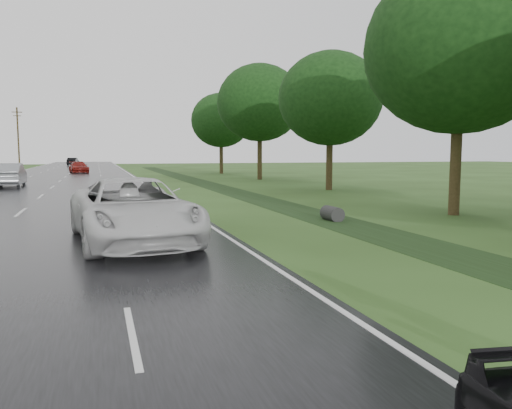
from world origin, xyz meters
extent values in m
cube|color=black|center=(0.00, 45.00, 0.02)|extent=(14.00, 180.00, 0.04)
cube|color=silver|center=(6.75, 45.00, 0.04)|extent=(0.12, 180.00, 0.01)
cube|color=silver|center=(0.00, 45.00, 0.04)|extent=(0.12, 180.00, 0.01)
cube|color=black|center=(11.50, 20.00, 0.00)|extent=(2.20, 120.00, 0.01)
cylinder|color=#2D2D2D|center=(11.50, 10.00, 0.25)|extent=(0.56, 1.00, 0.56)
cylinder|color=#332815|center=(-9.20, 85.00, 5.00)|extent=(0.26, 0.26, 10.00)
cube|color=#332815|center=(-9.20, 85.00, 9.20)|extent=(1.60, 0.12, 0.12)
cube|color=#332815|center=(-9.20, 85.00, 8.60)|extent=(1.20, 0.10, 0.10)
cylinder|color=#332815|center=(17.00, 10.00, 1.92)|extent=(0.44, 0.44, 3.84)
ellipsoid|color=black|center=(17.00, 10.00, 6.69)|extent=(7.60, 7.60, 6.84)
cylinder|color=#332815|center=(18.20, 24.00, 1.76)|extent=(0.44, 0.44, 3.52)
ellipsoid|color=black|center=(18.20, 24.00, 6.14)|extent=(7.00, 7.00, 6.30)
cylinder|color=#332815|center=(17.80, 38.00, 2.08)|extent=(0.44, 0.44, 4.16)
ellipsoid|color=black|center=(17.80, 38.00, 7.16)|extent=(8.00, 8.00, 7.20)
cylinder|color=#332815|center=(17.50, 52.00, 1.84)|extent=(0.44, 0.44, 3.68)
ellipsoid|color=black|center=(17.50, 52.00, 6.38)|extent=(7.20, 7.20, 6.48)
imported|color=silver|center=(4.04, 7.32, 0.94)|extent=(3.64, 6.75, 1.80)
imported|color=#95989D|center=(-2.99, 33.31, 0.91)|extent=(1.94, 5.31, 1.74)
imported|color=maroon|center=(1.00, 58.58, 0.74)|extent=(2.72, 5.08, 1.40)
imported|color=black|center=(-1.17, 95.04, 0.79)|extent=(2.17, 4.71, 1.49)
camera|label=1|loc=(3.11, -6.86, 2.55)|focal=35.00mm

